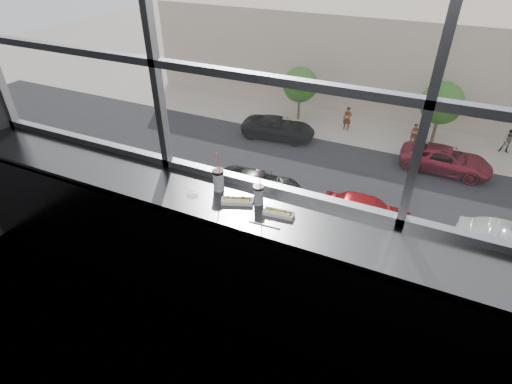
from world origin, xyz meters
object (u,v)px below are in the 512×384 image
at_px(wrapper, 193,194).
at_px(pedestrian_c, 510,139).
at_px(tree_left, 300,85).
at_px(soda_cup_left, 218,179).
at_px(car_near_c, 367,206).
at_px(tree_center, 442,103).
at_px(pedestrian_b, 415,132).
at_px(car_far_b, 447,156).
at_px(car_near_b, 259,181).
at_px(hotdog_tray_right, 279,213).
at_px(loose_straw, 264,225).
at_px(soda_cup_right, 259,194).
at_px(hotdog_tray_left, 237,200).
at_px(pedestrian_a, 348,116).
at_px(car_far_a, 279,125).

height_order(wrapper, pedestrian_c, wrapper).
bearing_deg(tree_left, soda_cup_left, -72.44).
height_order(wrapper, car_near_c, wrapper).
bearing_deg(tree_center, pedestrian_b, -156.23).
distance_m(car_near_c, car_far_b, 8.76).
bearing_deg(car_near_b, pedestrian_c, -50.73).
xyz_separation_m(hotdog_tray_right, car_near_c, (-1.16, 16.28, -10.95)).
bearing_deg(pedestrian_c, loose_straw, -102.32).
height_order(soda_cup_right, car_far_b, soda_cup_right).
height_order(soda_cup_left, car_far_b, soda_cup_left).
xyz_separation_m(hotdog_tray_left, loose_straw, (0.30, -0.16, -0.02)).
bearing_deg(wrapper, pedestrian_c, 76.38).
height_order(hotdog_tray_right, tree_left, hotdog_tray_right).
relative_size(soda_cup_left, pedestrian_b, 0.19).
height_order(pedestrian_a, tree_left, tree_left).
relative_size(loose_straw, car_far_b, 0.04).
xyz_separation_m(loose_straw, pedestrian_b, (0.05, 27.86, -11.14)).
xyz_separation_m(car_near_c, pedestrian_c, (7.49, 12.75, -0.07)).
bearing_deg(soda_cup_left, hotdog_tray_left, -25.36).
bearing_deg(soda_cup_left, tree_center, 86.22).
relative_size(wrapper, pedestrian_b, 0.05).
relative_size(car_near_c, car_far_a, 1.07).
xyz_separation_m(wrapper, pedestrian_b, (0.72, 27.75, -11.14)).
xyz_separation_m(car_near_c, tree_center, (2.45, 12.00, 2.08)).
distance_m(car_far_a, pedestrian_b, 10.27).
xyz_separation_m(soda_cup_left, car_far_b, (2.97, 24.17, -11.06)).
relative_size(car_far_b, pedestrian_b, 3.50).
height_order(car_near_b, pedestrian_b, car_near_b).
bearing_deg(pedestrian_a, wrapper, -80.86).
bearing_deg(tree_center, car_near_b, -126.60).
bearing_deg(soda_cup_left, soda_cup_right, -5.97).
bearing_deg(pedestrian_b, pedestrian_c, 11.79).
relative_size(hotdog_tray_left, pedestrian_a, 0.11).
bearing_deg(pedestrian_a, hotdog_tray_left, -80.10).
bearing_deg(tree_center, hotdog_tray_right, -92.62).
xyz_separation_m(car_near_b, pedestrian_a, (2.39, 11.68, 0.12)).
bearing_deg(tree_center, car_far_b, -74.57).
distance_m(hotdog_tray_left, pedestrian_a, 30.41).
bearing_deg(pedestrian_b, car_far_b, -55.03).
bearing_deg(pedestrian_a, tree_left, 175.69).
bearing_deg(tree_center, pedestrian_c, 8.49).
distance_m(loose_straw, pedestrian_a, 30.61).
bearing_deg(car_near_c, pedestrian_a, 16.86).
relative_size(car_far_a, car_near_b, 1.06).
bearing_deg(car_far_b, loose_straw, 175.69).
distance_m(loose_straw, car_near_b, 21.21).
relative_size(car_far_a, pedestrian_b, 3.37).
xyz_separation_m(soda_cup_right, tree_left, (-9.28, 28.20, -9.16)).
distance_m(hotdog_tray_right, car_near_b, 21.11).
height_order(soda_cup_left, loose_straw, soda_cup_left).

